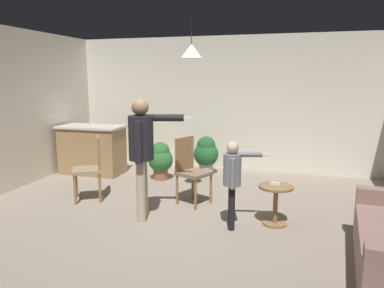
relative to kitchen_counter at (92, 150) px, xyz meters
The scene contains 12 objects.
ground 3.23m from the kitchen_counter, 40.01° to the right, with size 7.68×7.68×0.00m, color gray.
wall_back 2.84m from the kitchen_counter, 25.02° to the left, with size 6.40×0.10×2.70m, color silver.
kitchen_counter is the anchor object (origin of this frame).
side_table_by_couch 4.02m from the kitchen_counter, 24.67° to the right, with size 0.44×0.44×0.52m.
person_adult 2.82m from the kitchen_counter, 45.32° to the right, with size 0.74×0.59×1.62m.
person_child 3.69m from the kitchen_counter, 31.70° to the right, with size 0.55×0.40×1.11m.
dining_chair_by_counter 2.64m from the kitchen_counter, 26.36° to the right, with size 0.56×0.56×1.00m.
dining_chair_near_wall 1.68m from the kitchen_counter, 59.08° to the right, with size 0.58×0.58×1.00m.
potted_plant_corner 2.25m from the kitchen_counter, 14.89° to the left, with size 0.49×0.49×0.75m.
potted_plant_by_wall 1.46m from the kitchen_counter, ahead, with size 0.46×0.46×0.71m.
spare_remote_on_table 3.99m from the kitchen_counter, 24.33° to the right, with size 0.04×0.13×0.04m, color white.
ceiling_light_pendant 3.15m from the kitchen_counter, 24.90° to the right, with size 0.32×0.32×0.55m.
Camera 1 is at (1.43, -4.26, 1.87)m, focal length 34.52 mm.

